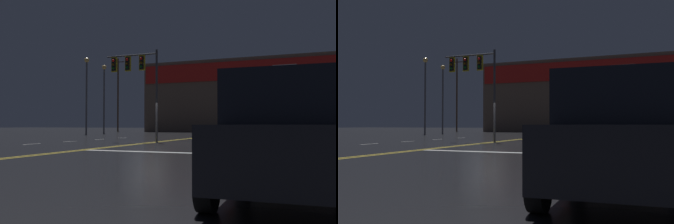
% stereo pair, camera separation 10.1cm
% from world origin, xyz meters
% --- Properties ---
extents(ground_plane, '(200.00, 200.00, 0.00)m').
position_xyz_m(ground_plane, '(0.00, 0.00, 0.00)').
color(ground_plane, black).
extents(road_markings, '(16.82, 60.00, 0.01)m').
position_xyz_m(road_markings, '(1.20, -1.43, 0.00)').
color(road_markings, gold).
rests_on(road_markings, ground).
extents(traffic_signal_median, '(3.67, 0.36, 5.92)m').
position_xyz_m(traffic_signal_median, '(-1.37, 1.02, 4.64)').
color(traffic_signal_median, '#38383D').
rests_on(traffic_signal_median, ground).
extents(streetlight_far_left, '(0.56, 0.56, 8.92)m').
position_xyz_m(streetlight_far_left, '(-15.22, 15.97, 5.74)').
color(streetlight_far_left, '#59595E').
rests_on(streetlight_far_left, ground).
extents(streetlight_far_median, '(0.56, 0.56, 8.70)m').
position_xyz_m(streetlight_far_median, '(-15.46, 20.20, 5.62)').
color(streetlight_far_median, '#59595E').
rests_on(streetlight_far_median, ground).
extents(parked_car, '(2.12, 4.35, 1.88)m').
position_xyz_m(parked_car, '(9.18, -14.60, 0.95)').
color(parked_car, black).
rests_on(parked_car, ground).
extents(building_backdrop, '(31.63, 10.23, 10.83)m').
position_xyz_m(building_backdrop, '(0.00, 37.85, 5.43)').
color(building_backdrop, brown).
rests_on(building_backdrop, ground).
extents(utility_pole_row, '(46.09, 0.26, 12.14)m').
position_xyz_m(utility_pole_row, '(-1.64, 33.71, 5.39)').
color(utility_pole_row, '#4C3828').
rests_on(utility_pole_row, ground).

